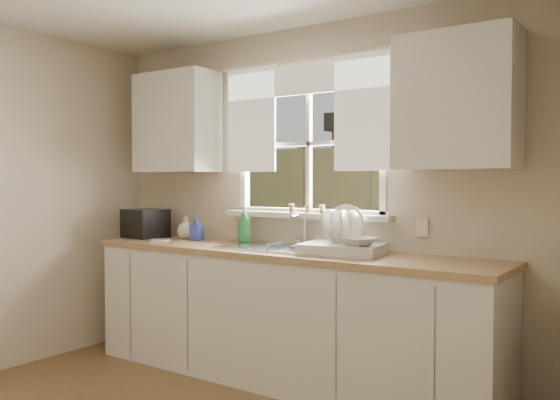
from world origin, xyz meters
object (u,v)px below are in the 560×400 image
Objects in this scene: soap_bottle_a at (244,225)px; cup at (145,234)px; black_appliance at (145,223)px; dish_rack at (343,244)px.

soap_bottle_a reaches higher than cup.
soap_bottle_a reaches higher than black_appliance.
cup is at bearing -39.17° from black_appliance.
dish_rack reaches higher than cup.
black_appliance is at bearing -166.34° from soap_bottle_a.
soap_bottle_a is 0.85× the size of black_appliance.
dish_rack reaches higher than black_appliance.
black_appliance reaches higher than cup.
soap_bottle_a is 0.95m from black_appliance.
cup is 0.33× the size of black_appliance.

